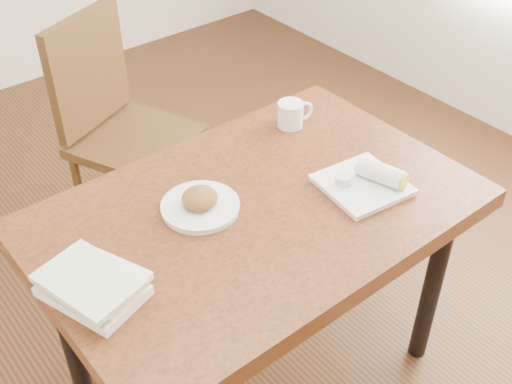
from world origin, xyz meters
TOP-DOWN VIEW (x-y plane):
  - ground at (0.00, 0.00)m, footprint 4.00×5.00m
  - table at (0.00, 0.00)m, footprint 1.21×0.79m
  - chair_far at (0.07, 0.95)m, footprint 0.55×0.55m
  - plate_scone at (-0.13, 0.08)m, footprint 0.22×0.22m
  - coffee_mug at (0.35, 0.25)m, footprint 0.12×0.08m
  - plate_burrito at (0.30, -0.13)m, footprint 0.25×0.25m
  - book_stack at (-0.50, -0.01)m, footprint 0.24×0.28m

SIDE VIEW (x-z plane):
  - ground at x=0.00m, z-range -0.01..0.00m
  - chair_far at x=0.07m, z-range 0.07..1.03m
  - table at x=0.00m, z-range 0.29..1.04m
  - plate_scone at x=-0.13m, z-range 0.74..0.81m
  - plate_burrito at x=0.30m, z-range 0.74..0.81m
  - book_stack at x=-0.50m, z-range 0.75..0.81m
  - coffee_mug at x=0.35m, z-range 0.75..0.84m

